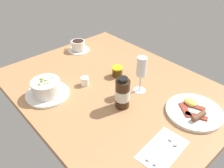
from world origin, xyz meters
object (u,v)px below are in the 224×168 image
object	(u,v)px
sauce_bottle_brown	(123,94)
creamer_jug	(85,81)
jam_jar	(117,71)
wine_glass	(141,69)
coffee_cup	(78,46)
porridge_bowl	(47,88)
cutlery_setting	(164,149)
breakfast_plate	(194,111)

from	to	relation	value
sauce_bottle_brown	creamer_jug	bearing A→B (deg)	-173.84
creamer_jug	jam_jar	xyz separation A→B (cm)	(4.80, 17.66, 0.46)
wine_glass	jam_jar	bearing A→B (deg)	177.22
creamer_jug	coffee_cup	bearing A→B (deg)	149.92
porridge_bowl	jam_jar	bearing A→B (deg)	75.14
creamer_jug	sauce_bottle_brown	distance (cm)	24.84
creamer_jug	jam_jar	bearing A→B (deg)	74.78
coffee_cup	porridge_bowl	bearing A→B (deg)	-52.80
porridge_bowl	wine_glass	size ratio (longest dim) A/B	1.12
cutlery_setting	jam_jar	bearing A→B (deg)	156.45
porridge_bowl	creamer_jug	bearing A→B (deg)	75.49
cutlery_setting	breakfast_plate	world-z (taller)	breakfast_plate
creamer_jug	breakfast_plate	bearing A→B (deg)	24.99
porridge_bowl	coffee_cup	xyz separation A→B (cm)	(-28.54, 37.60, -0.87)
cutlery_setting	sauce_bottle_brown	distance (cm)	28.54
cutlery_setting	wine_glass	world-z (taller)	wine_glass
cutlery_setting	creamer_jug	xyz separation A→B (cm)	(-51.51, 2.70, 1.95)
cutlery_setting	sauce_bottle_brown	xyz separation A→B (cm)	(-27.25, 5.32, 6.60)
sauce_bottle_brown	porridge_bowl	bearing A→B (deg)	-144.16
breakfast_plate	wine_glass	bearing A→B (deg)	-168.14
sauce_bottle_brown	breakfast_plate	distance (cm)	31.42
porridge_bowl	sauce_bottle_brown	size ratio (longest dim) A/B	1.37
cutlery_setting	breakfast_plate	xyz separation A→B (cm)	(-3.53, 25.06, 0.67)
porridge_bowl	creamer_jug	xyz separation A→B (cm)	(4.74, 18.33, -1.65)
wine_glass	porridge_bowl	bearing A→B (deg)	-126.93
cutlery_setting	coffee_cup	world-z (taller)	coffee_cup
coffee_cup	breakfast_plate	xyz separation A→B (cm)	(81.26, 3.08, -2.05)
sauce_bottle_brown	breakfast_plate	world-z (taller)	sauce_bottle_brown
cutlery_setting	coffee_cup	xyz separation A→B (cm)	(-84.79, 21.97, 2.72)
porridge_bowl	cutlery_setting	world-z (taller)	porridge_bowl
sauce_bottle_brown	breakfast_plate	bearing A→B (deg)	39.76
wine_glass	jam_jar	xyz separation A→B (cm)	(-16.89, 0.82, -9.66)
coffee_cup	sauce_bottle_brown	xyz separation A→B (cm)	(57.54, -16.66, 3.88)
wine_glass	sauce_bottle_brown	distance (cm)	15.45
coffee_cup	creamer_jug	world-z (taller)	coffee_cup
creamer_jug	sauce_bottle_brown	world-z (taller)	sauce_bottle_brown
creamer_jug	sauce_bottle_brown	size ratio (longest dim) A/B	0.33
cutlery_setting	creamer_jug	distance (cm)	51.62
cutlery_setting	coffee_cup	bearing A→B (deg)	165.47
coffee_cup	creamer_jug	bearing A→B (deg)	-30.08
creamer_jug	sauce_bottle_brown	xyz separation A→B (cm)	(24.26, 2.62, 4.65)
porridge_bowl	wine_glass	bearing A→B (deg)	53.07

